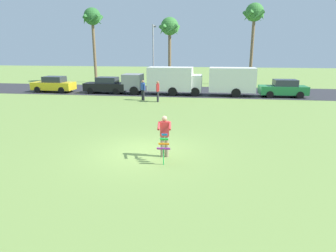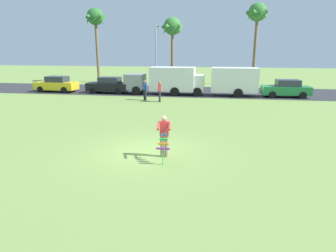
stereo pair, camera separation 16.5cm
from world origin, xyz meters
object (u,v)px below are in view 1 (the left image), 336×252
kite_held (164,145)px  palm_tree_centre_far (254,16)px  parked_car_yellow (54,85)px  palm_tree_left_near (92,20)px  parked_car_green (283,89)px  person_walker_far (143,89)px  parked_truck_white_box (223,81)px  streetlight_pole (153,51)px  person_walker_near (158,91)px  person_kite_flyer (165,135)px  parked_car_black (106,85)px  palm_tree_right_near (170,29)px  parked_truck_grey_van (162,80)px

kite_held → palm_tree_centre_far: palm_tree_centre_far is taller
kite_held → parked_car_yellow: (-14.05, 17.49, 0.02)m
palm_tree_left_near → palm_tree_centre_far: palm_tree_centre_far is taller
parked_car_green → person_walker_far: 12.83m
parked_truck_white_box → person_walker_far: (-6.86, -3.53, -0.48)m
streetlight_pole → person_walker_near: streetlight_pole is taller
streetlight_pole → person_walker_near: bearing=-77.7°
person_kite_flyer → person_walker_far: 13.83m
parked_car_yellow → parked_car_black: (5.58, 0.00, 0.00)m
parked_car_green → streetlight_pole: (-13.39, 7.05, 3.22)m
person_kite_flyer → parked_car_green: bearing=63.3°
parked_car_yellow → parked_car_green: size_ratio=1.00×
parked_car_green → person_walker_near: size_ratio=2.46×
palm_tree_left_near → streetlight_pole: palm_tree_left_near is taller
streetlight_pole → palm_tree_left_near: bearing=165.3°
streetlight_pole → person_walker_far: 11.07m
person_kite_flyer → kite_held: (0.08, -0.69, -0.20)m
person_kite_flyer → streetlight_pole: streetlight_pole is taller
person_kite_flyer → streetlight_pole: 24.55m
palm_tree_right_near → palm_tree_centre_far: palm_tree_centre_far is taller
parked_car_black → person_walker_near: person_walker_near is taller
parked_car_black → parked_car_green: same height
person_kite_flyer → parked_truck_grey_van: (-2.83, 16.80, 0.46)m
parked_car_green → parked_truck_grey_van: bearing=-180.0°
palm_tree_left_near → streetlight_pole: size_ratio=1.32×
kite_held → palm_tree_left_near: 30.56m
parked_car_green → palm_tree_centre_far: size_ratio=0.45×
parked_car_black → person_kite_flyer: bearing=-63.4°
parked_truck_grey_van → streetlight_pole: size_ratio=0.96×
person_kite_flyer → person_walker_near: 12.95m
kite_held → person_walker_far: 14.52m
person_kite_flyer → parked_car_yellow: (-13.98, 16.80, -0.18)m
palm_tree_left_near → palm_tree_centre_far: bearing=0.4°
parked_truck_white_box → palm_tree_centre_far: palm_tree_centre_far is taller
parked_car_yellow → parked_car_green: (22.42, 0.00, 0.00)m
person_walker_near → parked_truck_grey_van: bearing=94.4°
parked_truck_grey_van → kite_held: bearing=-80.6°
streetlight_pole → palm_tree_centre_far: bearing=11.1°
palm_tree_left_near → person_kite_flyer: bearing=-63.3°
parked_car_yellow → parked_truck_grey_van: bearing=0.0°
person_walker_near → kite_held: bearing=-79.1°
parked_car_yellow → person_walker_near: bearing=-19.7°
parked_car_green → palm_tree_right_near: 15.61m
parked_car_yellow → streetlight_pole: 11.90m
parked_car_yellow → palm_tree_right_near: palm_tree_right_near is taller
parked_truck_white_box → palm_tree_centre_far: size_ratio=0.71×
parked_truck_white_box → palm_tree_left_near: bearing=150.2°
parked_car_yellow → palm_tree_left_near: 11.59m
parked_car_yellow → parked_truck_white_box: bearing=0.0°
parked_car_yellow → palm_tree_left_near: bearing=84.4°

